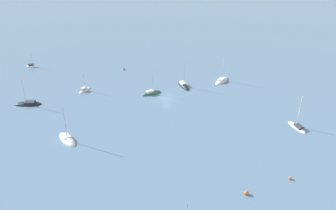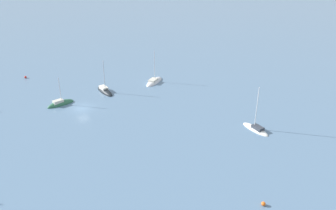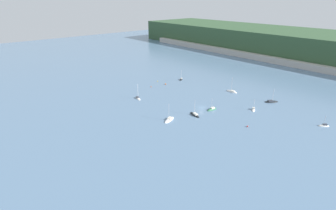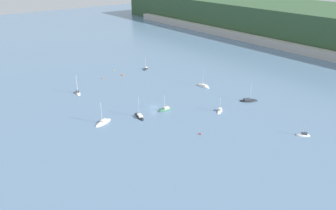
# 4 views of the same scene
# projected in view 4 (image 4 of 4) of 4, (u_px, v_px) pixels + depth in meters

# --- Properties ---
(ground_plane) EXTENTS (600.00, 600.00, 0.00)m
(ground_plane) POSITION_uv_depth(u_px,v_px,m) (153.00, 107.00, 131.01)
(ground_plane) COLOR slate
(shore_town_strip) EXTENTS (364.51, 6.00, 5.04)m
(shore_town_strip) POSITION_uv_depth(u_px,v_px,m) (316.00, 53.00, 198.65)
(shore_town_strip) COLOR #B7B2A8
(shore_town_strip) RESTS_ON ground_plane
(sailboat_0) EXTENTS (4.43, 4.45, 5.98)m
(sailboat_0) POSITION_uv_depth(u_px,v_px,m) (303.00, 135.00, 109.81)
(sailboat_0) COLOR white
(sailboat_0) RESTS_ON ground_plane
(sailboat_1) EXTENTS (6.58, 8.02, 8.88)m
(sailboat_1) POSITION_uv_depth(u_px,v_px,m) (249.00, 101.00, 136.88)
(sailboat_1) COLOR black
(sailboat_1) RESTS_ON ground_plane
(sailboat_2) EXTENTS (3.98, 5.30, 6.46)m
(sailboat_2) POSITION_uv_depth(u_px,v_px,m) (220.00, 111.00, 127.49)
(sailboat_2) COLOR white
(sailboat_2) RESTS_ON ground_plane
(sailboat_3) EXTENTS (4.95, 8.08, 9.24)m
(sailboat_3) POSITION_uv_depth(u_px,v_px,m) (103.00, 123.00, 118.38)
(sailboat_3) COLOR silver
(sailboat_3) RESTS_ON ground_plane
(sailboat_4) EXTENTS (7.50, 2.94, 10.08)m
(sailboat_4) POSITION_uv_depth(u_px,v_px,m) (203.00, 86.00, 152.85)
(sailboat_4) COLOR white
(sailboat_4) RESTS_ON ground_plane
(sailboat_5) EXTENTS (2.33, 6.37, 7.35)m
(sailboat_5) POSITION_uv_depth(u_px,v_px,m) (165.00, 110.00, 128.54)
(sailboat_5) COLOR #2D6647
(sailboat_5) RESTS_ON ground_plane
(sailboat_6) EXTENTS (6.63, 3.45, 9.22)m
(sailboat_6) POSITION_uv_depth(u_px,v_px,m) (78.00, 93.00, 144.75)
(sailboat_6) COLOR white
(sailboat_6) RESTS_ON ground_plane
(sailboat_7) EXTENTS (4.08, 5.10, 7.84)m
(sailboat_7) POSITION_uv_depth(u_px,v_px,m) (146.00, 69.00, 176.90)
(sailboat_7) COLOR black
(sailboat_7) RESTS_ON ground_plane
(sailboat_8) EXTENTS (7.64, 3.51, 8.95)m
(sailboat_8) POSITION_uv_depth(u_px,v_px,m) (139.00, 117.00, 122.86)
(sailboat_8) COLOR black
(sailboat_8) RESTS_ON ground_plane
(mooring_buoy_0) EXTENTS (0.82, 0.82, 0.82)m
(mooring_buoy_0) POSITION_uv_depth(u_px,v_px,m) (122.00, 75.00, 167.50)
(mooring_buoy_0) COLOR orange
(mooring_buoy_0) RESTS_ON ground_plane
(mooring_buoy_1) EXTENTS (0.59, 0.59, 0.59)m
(mooring_buoy_1) POSITION_uv_depth(u_px,v_px,m) (102.00, 78.00, 163.11)
(mooring_buoy_1) COLOR orange
(mooring_buoy_1) RESTS_ON ground_plane
(mooring_buoy_2) EXTENTS (0.52, 0.52, 0.52)m
(mooring_buoy_2) POSITION_uv_depth(u_px,v_px,m) (114.00, 71.00, 173.61)
(mooring_buoy_2) COLOR yellow
(mooring_buoy_2) RESTS_ON ground_plane
(mooring_buoy_3) EXTENTS (0.64, 0.64, 0.64)m
(mooring_buoy_3) POSITION_uv_depth(u_px,v_px,m) (200.00, 134.00, 110.56)
(mooring_buoy_3) COLOR red
(mooring_buoy_3) RESTS_ON ground_plane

